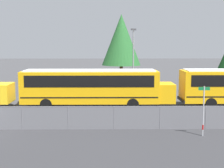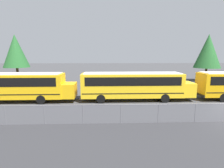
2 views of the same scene
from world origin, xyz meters
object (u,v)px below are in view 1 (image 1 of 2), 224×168
Objects in this scene: light_pole at (133,58)px; tree_2 at (121,40)px; street_sign at (203,110)px; school_bus_3 at (93,85)px.

tree_2 is (-1.08, 6.68, 2.09)m from light_pole.
street_sign is 24.13m from tree_2.
light_pole is at bearing 62.76° from school_bus_3.
light_pole reaches higher than school_bus_3.
light_pole is at bearing -80.82° from tree_2.
school_bus_3 is 1.84× the size of light_pole.
tree_2 is (-4.03, 23.37, 4.49)m from street_sign.
school_bus_3 is 1.41× the size of tree_2.
light_pole is 0.77× the size of tree_2.
light_pole is (-2.95, 16.69, 2.40)m from street_sign.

